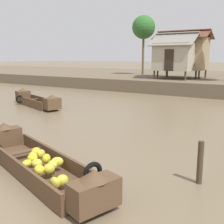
# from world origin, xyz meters

# --- Properties ---
(ground_plane) EXTENTS (300.00, 300.00, 0.00)m
(ground_plane) POSITION_xyz_m (0.00, 10.00, 0.00)
(ground_plane) COLOR #726047
(banana_boat) EXTENTS (5.51, 2.69, 0.90)m
(banana_boat) POSITION_xyz_m (-0.84, 3.61, 0.29)
(banana_boat) COLOR brown
(banana_boat) RESTS_ON ground
(cargo_boat_upstream) EXTENTS (4.82, 2.36, 0.94)m
(cargo_boat_upstream) POSITION_xyz_m (-8.55, 10.72, 0.34)
(cargo_boat_upstream) COLOR brown
(cargo_boat_upstream) RESTS_ON ground
(stilt_house_left) EXTENTS (3.88, 3.99, 4.04)m
(stilt_house_left) POSITION_xyz_m (-4.20, 23.25, 3.06)
(stilt_house_left) COLOR #4C3826
(stilt_house_left) RESTS_ON riverbank_strip
(stilt_house_mid_left) EXTENTS (4.97, 3.16, 4.34)m
(stilt_house_mid_left) POSITION_xyz_m (-4.14, 24.74, 3.33)
(stilt_house_mid_left) COLOR #4C3826
(stilt_house_mid_left) RESTS_ON riverbank_strip
(palm_tree_mid) EXTENTS (2.49, 2.49, 6.32)m
(palm_tree_mid) POSITION_xyz_m (-9.36, 27.16, 6.08)
(palm_tree_mid) COLOR brown
(palm_tree_mid) RESTS_ON riverbank_strip
(mooring_post) EXTENTS (0.14, 0.14, 1.05)m
(mooring_post) POSITION_xyz_m (2.84, 5.25, 0.53)
(mooring_post) COLOR #423323
(mooring_post) RESTS_ON ground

